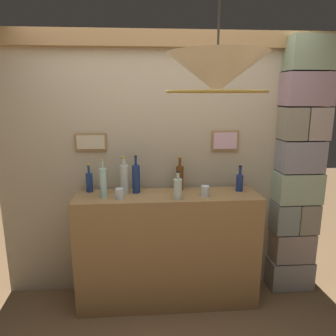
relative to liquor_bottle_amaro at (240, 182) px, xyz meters
name	(u,v)px	position (x,y,z in m)	size (l,w,h in m)	color
panelled_rear_partition	(165,160)	(-0.66, 0.22, 0.17)	(3.06, 0.15, 2.44)	#BCAD8E
stone_pillar	(297,171)	(0.58, 0.10, 0.06)	(0.42, 0.29, 2.38)	#9C9A97
bar_shelf_unit	(168,249)	(-0.66, -0.06, -0.61)	(1.62, 0.41, 1.04)	#9E7547
liquor_bottle_amaro	(240,182)	(0.00, 0.00, 0.00)	(0.06, 0.06, 0.24)	navy
liquor_bottle_scotch	(124,178)	(-1.03, 0.01, 0.05)	(0.08, 0.08, 0.33)	silver
liquor_bottle_brandy	(89,182)	(-1.35, 0.08, 0.01)	(0.06, 0.06, 0.26)	navy
liquor_bottle_bourbon	(103,183)	(-1.20, -0.10, 0.05)	(0.06, 0.06, 0.33)	#A8DAD0
liquor_bottle_sherry	(180,177)	(-0.53, 0.08, 0.03)	(0.07, 0.07, 0.31)	#603414
liquor_bottle_rum	(178,188)	(-0.58, -0.19, 0.01)	(0.07, 0.07, 0.24)	silver
liquor_bottle_rye	(136,178)	(-0.93, 0.02, 0.05)	(0.07, 0.07, 0.34)	navy
glass_tumbler_rocks	(205,191)	(-0.34, -0.12, -0.04)	(0.07, 0.07, 0.09)	silver
glass_tumbler_highball	(119,194)	(-1.07, -0.14, -0.04)	(0.07, 0.07, 0.09)	silver
pendant_lamp	(217,74)	(-0.45, -0.95, 0.88)	(0.55, 0.55, 0.48)	#EFE5C6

